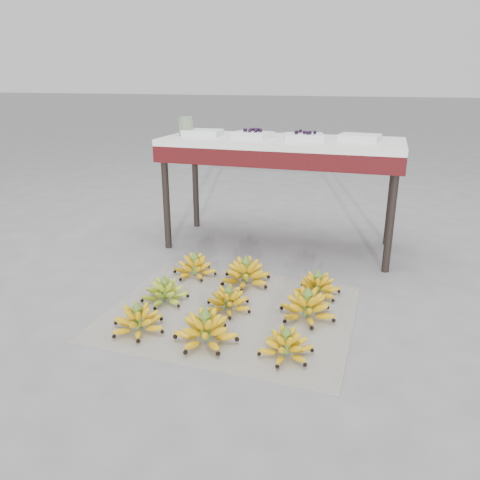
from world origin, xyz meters
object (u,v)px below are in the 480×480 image
(bunch_mid_left, at_px, (165,293))
(bunch_back_left, at_px, (195,267))
(newspaper_mat, at_px, (231,311))
(glass_jar, at_px, (186,126))
(bunch_mid_right, at_px, (307,307))
(bunch_mid_center, at_px, (228,301))
(bunch_back_right, at_px, (317,286))
(bunch_front_center, at_px, (206,330))
(bunch_back_center, at_px, (246,274))
(bunch_front_left, at_px, (138,321))
(vendor_table, at_px, (281,151))
(tray_far_right, at_px, (360,137))
(tray_right, at_px, (304,137))
(bunch_front_right, at_px, (286,346))
(tray_far_left, at_px, (203,133))
(tray_left, at_px, (253,135))

(bunch_mid_left, xyz_separation_m, bunch_back_left, (0.02, 0.38, 0.00))
(newspaper_mat, relative_size, bunch_mid_left, 4.24)
(bunch_mid_left, distance_m, glass_jar, 1.33)
(bunch_mid_left, height_order, bunch_mid_right, bunch_mid_right)
(bunch_mid_center, xyz_separation_m, bunch_back_right, (0.42, 0.32, 0.00))
(bunch_front_center, bearing_deg, bunch_back_center, 106.44)
(bunch_front_left, relative_size, vendor_table, 0.21)
(bunch_back_center, bearing_deg, bunch_front_center, -114.30)
(bunch_back_center, distance_m, tray_far_right, 1.19)
(bunch_mid_left, bearing_deg, bunch_back_right, 11.85)
(tray_right, bearing_deg, vendor_table, 165.63)
(bunch_back_right, bearing_deg, glass_jar, 125.40)
(vendor_table, bearing_deg, bunch_front_right, -76.02)
(tray_far_right, bearing_deg, tray_right, -167.62)
(bunch_back_right, bearing_deg, bunch_back_left, 154.92)
(bunch_front_center, distance_m, bunch_front_right, 0.38)
(bunch_mid_center, bearing_deg, bunch_front_center, -114.73)
(tray_far_left, xyz_separation_m, tray_far_right, (1.08, 0.05, -0.00))
(bunch_front_right, distance_m, tray_right, 1.56)
(bunch_front_right, xyz_separation_m, bunch_back_left, (-0.72, 0.70, 0.00))
(bunch_back_right, height_order, tray_left, tray_left)
(newspaper_mat, relative_size, bunch_back_center, 3.14)
(tray_right, relative_size, tray_far_right, 1.03)
(tray_far_left, bearing_deg, bunch_back_right, -37.59)
(bunch_mid_right, relative_size, glass_jar, 2.89)
(vendor_table, relative_size, tray_far_right, 5.81)
(bunch_mid_left, relative_size, vendor_table, 0.18)
(newspaper_mat, distance_m, bunch_back_center, 0.36)
(tray_far_right, bearing_deg, tray_far_left, -177.35)
(bunch_front_left, bearing_deg, tray_right, 91.93)
(newspaper_mat, relative_size, bunch_mid_center, 3.82)
(bunch_mid_left, relative_size, tray_right, 1.03)
(bunch_back_left, xyz_separation_m, tray_far_right, (0.89, 0.74, 0.74))
(bunch_back_left, distance_m, bunch_back_center, 0.34)
(newspaper_mat, relative_size, bunch_back_right, 3.75)
(vendor_table, xyz_separation_m, tray_far_right, (0.51, 0.04, 0.11))
(bunch_back_right, relative_size, tray_far_left, 1.25)
(bunch_front_left, xyz_separation_m, bunch_back_center, (0.34, 0.68, 0.01))
(bunch_mid_right, relative_size, tray_right, 1.30)
(bunch_front_center, xyz_separation_m, vendor_table, (0.03, 1.40, 0.62))
(bunch_mid_left, relative_size, tray_left, 1.02)
(bunch_front_right, height_order, vendor_table, vendor_table)
(bunch_mid_right, xyz_separation_m, tray_right, (-0.22, 0.99, 0.73))
(vendor_table, distance_m, tray_left, 0.23)
(bunch_back_right, height_order, tray_far_right, tray_far_right)
(tray_far_left, xyz_separation_m, tray_right, (0.73, -0.03, 0.00))
(glass_jar, bearing_deg, bunch_front_left, -77.31)
(bunch_mid_left, distance_m, bunch_back_left, 0.38)
(newspaper_mat, distance_m, tray_far_left, 1.44)
(bunch_mid_left, bearing_deg, tray_far_right, 40.34)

